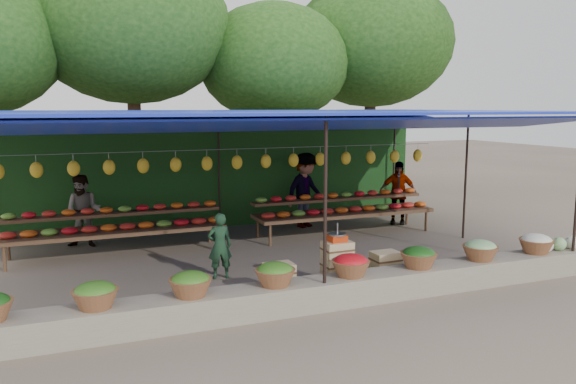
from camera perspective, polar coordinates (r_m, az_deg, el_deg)
name	(u,v)px	position (r m, az deg, el deg)	size (l,w,h in m)	color
ground	(259,259)	(10.84, -2.94, -6.84)	(60.00, 60.00, 0.00)	brown
stone_curb	(320,293)	(8.34, 3.26, -10.22)	(10.60, 0.55, 0.40)	slate
stall_canopy	(257,118)	(10.50, -3.16, 7.49)	(10.80, 6.60, 2.82)	black
produce_baskets	(314,270)	(8.19, 2.65, -7.90)	(8.98, 0.58, 0.34)	brown
netting_backdrop	(216,176)	(13.57, -7.29, 1.63)	(10.60, 0.06, 2.50)	#1B4E1D
tree_row	(205,42)	(16.54, -8.43, 14.85)	(16.51, 5.50, 7.12)	#322112
fruit_table_left	(116,225)	(11.51, -17.04, -3.20)	(4.21, 0.95, 0.93)	#46271C
fruit_table_right	(344,208)	(12.89, 5.68, -1.61)	(4.21, 0.95, 0.93)	#46271C
crate_counter	(335,269)	(9.12, 4.84, -7.85)	(2.36, 0.35, 0.77)	tan
weighing_scale	(337,237)	(8.99, 5.04, -4.58)	(0.28, 0.28, 0.30)	red
vendor_seated	(220,246)	(9.60, -6.94, -5.45)	(0.41, 0.27, 1.13)	#1C3D25
customer_left	(84,211)	(12.35, -20.05, -1.84)	(0.74, 0.57, 1.51)	slate
customer_mid	(305,190)	(13.52, 1.77, 0.18)	(1.17, 0.67, 1.81)	slate
customer_right	(398,193)	(14.18, 11.09, -0.07)	(0.92, 0.38, 1.57)	slate
blue_crate_front	(89,318)	(8.02, -19.52, -11.99)	(0.46, 0.33, 0.27)	navy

